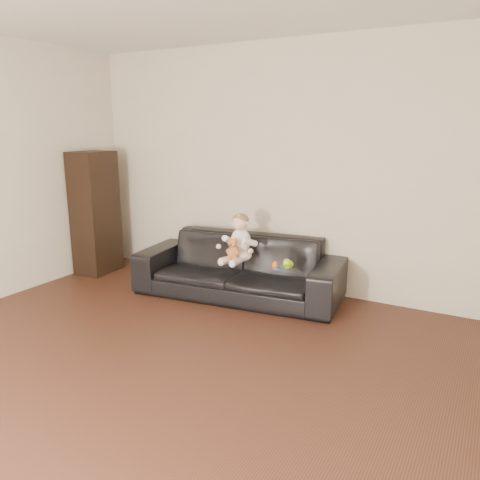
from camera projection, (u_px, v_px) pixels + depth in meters
The scene contains 10 objects.
floor at pixel (114, 418), 2.86m from camera, with size 5.50×5.50×0.00m, color #3F2116.
wall_back at pixel (294, 169), 4.89m from camera, with size 5.00×5.00×0.00m, color beige.
sofa at pixel (239, 267), 4.88m from camera, with size 2.13×0.83×0.62m, color black.
cabinet at pixel (95, 213), 5.60m from camera, with size 0.36×0.50×1.46m, color black.
shelf_item at pixel (95, 186), 5.52m from camera, with size 0.18×0.25×0.28m, color silver.
baby at pixel (239, 241), 4.68m from camera, with size 0.34×0.41×0.49m.
teddy_bear at pixel (233, 249), 4.56m from camera, with size 0.13×0.13×0.22m.
toy_green at pixel (288, 264), 4.47m from camera, with size 0.10×0.12×0.09m, color #96D118.
toy_rattle at pixel (275, 266), 4.46m from camera, with size 0.07×0.07×0.07m, color #D25818.
toy_blue_disc at pixel (277, 268), 4.48m from camera, with size 0.09×0.09×0.01m, color #197ECF.
Camera 1 is at (1.91, -1.83, 1.74)m, focal length 35.00 mm.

